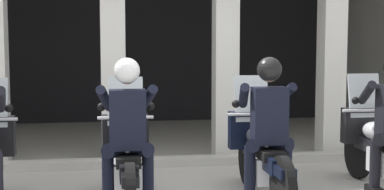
{
  "coord_description": "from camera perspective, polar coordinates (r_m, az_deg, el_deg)",
  "views": [
    {
      "loc": [
        -0.92,
        -5.82,
        1.74
      ],
      "look_at": [
        0.0,
        0.41,
        1.15
      ],
      "focal_mm": 52.9,
      "sensor_mm": 36.0,
      "label": 1
    }
  ],
  "objects": [
    {
      "name": "motorcycle_center_left",
      "position": [
        6.05,
        -6.57,
        -6.48
      ],
      "size": [
        0.62,
        2.04,
        1.35
      ],
      "rotation": [
        0.0,
        0.0,
        0.27
      ],
      "color": "black",
      "rests_on": "ground"
    },
    {
      "name": "police_officer_center_right",
      "position": [
        6.01,
        7.71,
        -2.34
      ],
      "size": [
        0.63,
        0.61,
        1.58
      ],
      "rotation": [
        0.0,
        0.0,
        0.18
      ],
      "color": "black",
      "rests_on": "ground"
    },
    {
      "name": "police_officer_center_left",
      "position": [
        5.7,
        -6.53,
        -2.75
      ],
      "size": [
        0.63,
        0.61,
        1.58
      ],
      "rotation": [
        0.0,
        0.0,
        0.27
      ],
      "color": "black",
      "rests_on": "ground"
    },
    {
      "name": "motorcycle_far_right",
      "position": [
        7.03,
        18.4,
        -5.06
      ],
      "size": [
        0.62,
        2.04,
        1.35
      ],
      "rotation": [
        0.0,
        0.0,
        0.16
      ],
      "color": "black",
      "rests_on": "ground"
    },
    {
      "name": "station_building",
      "position": [
        10.66,
        -3.6,
        6.94
      ],
      "size": [
        9.41,
        4.75,
        3.23
      ],
      "color": "black",
      "rests_on": "ground"
    },
    {
      "name": "kerb_strip",
      "position": [
        8.02,
        -1.8,
        -6.72
      ],
      "size": [
        8.91,
        0.24,
        0.12
      ],
      "primitive_type": "cube",
      "color": "#B7B5AD",
      "rests_on": "ground"
    },
    {
      "name": "ground_plane",
      "position": [
        9.03,
        -2.42,
        -5.73
      ],
      "size": [
        80.0,
        80.0,
        0.0
      ],
      "primitive_type": "plane",
      "color": "#A8A59E"
    },
    {
      "name": "motorcycle_center_right",
      "position": [
        6.35,
        6.96,
        -5.91
      ],
      "size": [
        0.62,
        2.04,
        1.35
      ],
      "rotation": [
        0.0,
        0.0,
        0.18
      ],
      "color": "black",
      "rests_on": "ground"
    }
  ]
}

